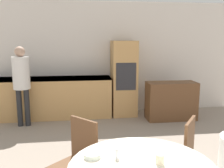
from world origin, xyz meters
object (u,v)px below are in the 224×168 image
Objects in this scene: chair_far_left at (78,158)px; chair_far_right at (180,155)px; cup at (160,159)px; person_standing at (21,78)px; sideboard at (171,101)px; bowl_near at (92,155)px; oven_unit at (124,78)px.

chair_far_left and chair_far_right have the same top height.
chair_far_right is 0.79m from cup.
person_standing is at bearing 160.22° from chair_far_left.
chair_far_right is (-0.92, -2.69, 0.11)m from sideboard.
chair_far_right is at bearing 44.08° from chair_far_left.
chair_far_right is 11.58× the size of cup.
sideboard is at bearing -162.14° from chair_far_right.
cup is (-0.43, -0.60, 0.28)m from chair_far_right.
chair_far_left reaches higher than bowl_near.
sideboard is 1.16× the size of chair_far_right.
bowl_near is at bearing -104.15° from oven_unit.
sideboard is 3.31m from chair_far_left.
bowl_near is (-0.96, -0.42, 0.26)m from chair_far_right.
cup is (0.66, -0.66, 0.28)m from chair_far_left.
chair_far_right is 1.08m from bowl_near.
oven_unit is 1.84× the size of chair_far_right.
bowl_near is (-1.88, -3.11, 0.37)m from sideboard.
person_standing is at bearing -103.72° from chair_far_right.
oven_unit is at bearing 75.85° from bowl_near.
person_standing is at bearing 111.89° from bowl_near.
chair_far_left is 0.98m from cup.
chair_far_right is (1.09, -0.06, 0.00)m from chair_far_left.
oven_unit reaches higher than chair_far_right.
cup is (1.77, -3.26, -0.19)m from person_standing.
oven_unit is 3.71m from bowl_near.
sideboard is at bearing 0.48° from person_standing.
sideboard is 13.39× the size of cup.
bowl_near is (-0.53, 0.18, -0.02)m from cup.
chair_far_left is at bearing -66.91° from person_standing.
chair_far_left is (-2.01, -2.63, 0.11)m from sideboard.
oven_unit is at bearing -142.34° from chair_far_right.
chair_far_right is 3.48m from person_standing.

